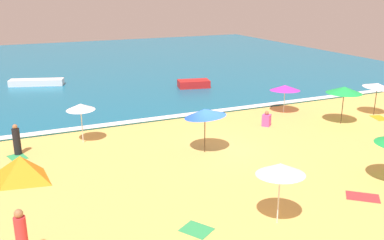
{
  "coord_description": "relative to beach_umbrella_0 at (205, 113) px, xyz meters",
  "views": [
    {
      "loc": [
        -9.35,
        -17.89,
        7.83
      ],
      "look_at": [
        0.05,
        3.0,
        0.8
      ],
      "focal_mm": 39.91,
      "sensor_mm": 36.0,
      "label": 1
    }
  ],
  "objects": [
    {
      "name": "small_boat_1",
      "position": [
        -6.29,
        19.41,
        -1.69
      ],
      "size": [
        4.5,
        2.36,
        0.52
      ],
      "color": "white",
      "rests_on": "ocean_water"
    },
    {
      "name": "ground_plane",
      "position": [
        0.55,
        -0.12,
        -2.05
      ],
      "size": [
        60.0,
        60.0,
        0.0
      ],
      "primitive_type": "plane",
      "color": "#EDBC60"
    },
    {
      "name": "beachgoer_0",
      "position": [
        -8.58,
        3.52,
        -1.33
      ],
      "size": [
        0.51,
        0.51,
        1.56
      ],
      "color": "black",
      "rests_on": "ground_plane"
    },
    {
      "name": "beach_umbrella_0",
      "position": [
        0.0,
        0.0,
        0.0
      ],
      "size": [
        2.95,
        2.95,
        2.36
      ],
      "color": "#4C3823",
      "rests_on": "ground_plane"
    },
    {
      "name": "beach_umbrella_4",
      "position": [
        -0.66,
        -7.18,
        -0.0
      ],
      "size": [
        1.8,
        1.81,
        2.29
      ],
      "color": "silver",
      "rests_on": "ground_plane"
    },
    {
      "name": "beach_umbrella_2",
      "position": [
        9.66,
        0.88,
        0.04
      ],
      "size": [
        2.91,
        2.91,
        2.31
      ],
      "color": "#4C3823",
      "rests_on": "ground_plane"
    },
    {
      "name": "beach_towel_3",
      "position": [
        -3.43,
        -6.44,
        -2.04
      ],
      "size": [
        1.23,
        1.29,
        0.01
      ],
      "color": "green",
      "rests_on": "ground_plane"
    },
    {
      "name": "small_boat_0",
      "position": [
        5.44,
        13.31,
        -1.65
      ],
      "size": [
        2.78,
        1.88,
        0.6
      ],
      "color": "red",
      "rests_on": "ocean_water"
    },
    {
      "name": "beach_towel_1",
      "position": [
        3.56,
        -6.95,
        -2.04
      ],
      "size": [
        1.46,
        1.41,
        0.01
      ],
      "color": "red",
      "rests_on": "ground_plane"
    },
    {
      "name": "beach_umbrella_6",
      "position": [
        12.98,
        1.46,
        -0.11
      ],
      "size": [
        2.58,
        2.59,
        2.18
      ],
      "color": "#4C3823",
      "rests_on": "ground_plane"
    },
    {
      "name": "beachgoer_4",
      "position": [
        -8.88,
        -5.76,
        -1.26
      ],
      "size": [
        0.5,
        0.5,
        1.67
      ],
      "color": "red",
      "rests_on": "ground_plane"
    },
    {
      "name": "beachgoer_3",
      "position": [
        5.23,
        2.33,
        -1.65
      ],
      "size": [
        0.63,
        0.63,
        0.94
      ],
      "color": "#D84CA5",
      "rests_on": "ground_plane"
    },
    {
      "name": "wave_breaker_foam",
      "position": [
        0.55,
        6.18,
        -1.95
      ],
      "size": [
        57.0,
        0.7,
        0.01
      ],
      "primitive_type": "cube",
      "color": "white",
      "rests_on": "ocean_water"
    },
    {
      "name": "beach_umbrella_7",
      "position": [
        -5.32,
        3.87,
        -0.07
      ],
      "size": [
        2.13,
        2.13,
        2.17
      ],
      "color": "silver",
      "rests_on": "ground_plane"
    },
    {
      "name": "beach_towel_0",
      "position": [
        -8.63,
        3.1,
        -2.04
      ],
      "size": [
        1.02,
        1.21,
        0.01
      ],
      "color": "green",
      "rests_on": "ground_plane"
    },
    {
      "name": "beach_towel_2",
      "position": [
        12.71,
        0.73,
        -2.04
      ],
      "size": [
        1.07,
        1.36,
        0.01
      ],
      "color": "orange",
      "rests_on": "ground_plane"
    },
    {
      "name": "beach_tent",
      "position": [
        -8.56,
        0.33,
        -1.52
      ],
      "size": [
        2.87,
        2.91,
        1.07
      ],
      "color": "orange",
      "rests_on": "ground_plane"
    },
    {
      "name": "beach_umbrella_5",
      "position": [
        7.94,
        4.34,
        -0.38
      ],
      "size": [
        2.45,
        2.46,
        1.9
      ],
      "color": "silver",
      "rests_on": "ground_plane"
    },
    {
      "name": "ocean_water",
      "position": [
        0.55,
        27.88,
        -2.0
      ],
      "size": [
        60.0,
        44.0,
        0.1
      ],
      "primitive_type": "cube",
      "color": "#146B93",
      "rests_on": "ground_plane"
    }
  ]
}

